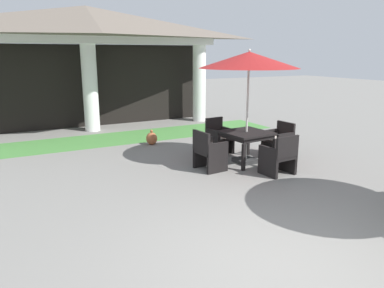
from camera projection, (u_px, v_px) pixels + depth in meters
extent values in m
plane|color=gray|center=(280.00, 267.00, 4.58)|extent=(60.00, 60.00, 0.00)
cylinder|color=white|center=(90.00, 88.00, 12.31)|extent=(0.49, 0.49, 2.83)
cylinder|color=white|center=(199.00, 84.00, 14.18)|extent=(0.49, 0.49, 2.83)
cube|color=white|center=(87.00, 40.00, 11.94)|extent=(9.00, 0.70, 0.24)
pyramid|color=#665B51|center=(86.00, 21.00, 11.81)|extent=(9.40, 2.75, 0.92)
cube|color=black|center=(84.00, 86.00, 13.08)|extent=(8.80, 0.16, 2.83)
cube|color=#47843D|center=(105.00, 140.00, 11.31)|extent=(11.20, 1.82, 0.01)
cube|color=black|center=(246.00, 133.00, 8.80)|extent=(1.08, 1.08, 0.05)
cube|color=black|center=(246.00, 136.00, 8.81)|extent=(1.00, 1.00, 0.09)
cube|color=black|center=(244.00, 157.00, 8.26)|extent=(0.08, 0.08, 0.61)
cube|color=black|center=(274.00, 152.00, 8.76)|extent=(0.08, 0.08, 0.61)
cube|color=black|center=(218.00, 149.00, 9.03)|extent=(0.08, 0.08, 0.61)
cube|color=black|center=(248.00, 144.00, 9.52)|extent=(0.08, 0.08, 0.61)
cube|color=#2D2D2D|center=(246.00, 160.00, 8.95)|extent=(0.48, 0.48, 0.09)
cylinder|color=beige|center=(247.00, 114.00, 8.69)|extent=(0.05, 0.05, 2.36)
cone|color=maroon|center=(249.00, 60.00, 8.40)|extent=(2.27, 2.27, 0.37)
sphere|color=beige|center=(249.00, 50.00, 8.35)|extent=(0.06, 0.06, 0.06)
cube|color=black|center=(210.00, 152.00, 8.32)|extent=(0.57, 0.64, 0.07)
cube|color=silver|center=(210.00, 149.00, 8.31)|extent=(0.53, 0.59, 0.05)
cube|color=black|center=(201.00, 142.00, 8.14)|extent=(0.11, 0.61, 0.45)
cube|color=black|center=(203.00, 152.00, 8.57)|extent=(0.53, 0.10, 0.67)
cube|color=black|center=(218.00, 158.00, 8.11)|extent=(0.53, 0.10, 0.67)
cube|color=black|center=(212.00, 157.00, 8.72)|extent=(0.06, 0.06, 0.38)
cube|color=black|center=(226.00, 163.00, 8.28)|extent=(0.06, 0.06, 0.38)
cube|color=black|center=(195.00, 160.00, 8.48)|extent=(0.06, 0.06, 0.38)
cube|color=black|center=(209.00, 166.00, 8.03)|extent=(0.06, 0.06, 0.38)
cube|color=black|center=(278.00, 140.00, 9.41)|extent=(0.61, 0.62, 0.07)
cube|color=silver|center=(278.00, 138.00, 9.40)|extent=(0.56, 0.57, 0.05)
cube|color=black|center=(286.00, 130.00, 9.49)|extent=(0.10, 0.58, 0.41)
cube|color=black|center=(285.00, 146.00, 9.21)|extent=(0.57, 0.10, 0.64)
cube|color=black|center=(270.00, 142.00, 9.65)|extent=(0.57, 0.10, 0.64)
cube|color=black|center=(277.00, 153.00, 9.12)|extent=(0.06, 0.06, 0.37)
cube|color=black|center=(263.00, 148.00, 9.54)|extent=(0.06, 0.06, 0.37)
cube|color=black|center=(292.00, 150.00, 9.39)|extent=(0.06, 0.06, 0.37)
cube|color=black|center=(277.00, 146.00, 9.81)|extent=(0.06, 0.06, 0.37)
cube|color=black|center=(220.00, 138.00, 9.72)|extent=(0.56, 0.60, 0.07)
cube|color=silver|center=(220.00, 136.00, 9.71)|extent=(0.52, 0.55, 0.05)
cube|color=black|center=(214.00, 126.00, 9.87)|extent=(0.52, 0.10, 0.47)
cube|color=black|center=(227.00, 140.00, 9.87)|extent=(0.10, 0.57, 0.64)
cube|color=black|center=(212.00, 142.00, 9.61)|extent=(0.10, 0.57, 0.64)
cube|color=black|center=(233.00, 147.00, 9.69)|extent=(0.06, 0.06, 0.36)
cube|color=black|center=(218.00, 149.00, 9.44)|extent=(0.06, 0.06, 0.36)
cube|color=black|center=(221.00, 143.00, 10.10)|extent=(0.06, 0.06, 0.36)
cube|color=black|center=(207.00, 145.00, 9.86)|extent=(0.06, 0.06, 0.36)
cube|color=black|center=(278.00, 156.00, 8.02)|extent=(0.65, 0.59, 0.07)
cube|color=silver|center=(278.00, 154.00, 8.01)|extent=(0.59, 0.55, 0.05)
cube|color=black|center=(287.00, 147.00, 7.75)|extent=(0.61, 0.11, 0.45)
cube|color=black|center=(268.00, 162.00, 7.89)|extent=(0.10, 0.55, 0.63)
cube|color=black|center=(287.00, 158.00, 8.19)|extent=(0.10, 0.55, 0.63)
cube|color=black|center=(260.00, 165.00, 8.13)|extent=(0.06, 0.06, 0.36)
cube|color=black|center=(278.00, 161.00, 8.42)|extent=(0.06, 0.06, 0.36)
cube|color=black|center=(276.00, 171.00, 7.73)|extent=(0.06, 0.06, 0.36)
cube|color=black|center=(295.00, 167.00, 8.02)|extent=(0.06, 0.06, 0.36)
ellipsoid|color=#9E5633|center=(152.00, 139.00, 10.66)|extent=(0.32, 0.32, 0.35)
sphere|color=#9E5633|center=(152.00, 131.00, 10.61)|extent=(0.08, 0.08, 0.08)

